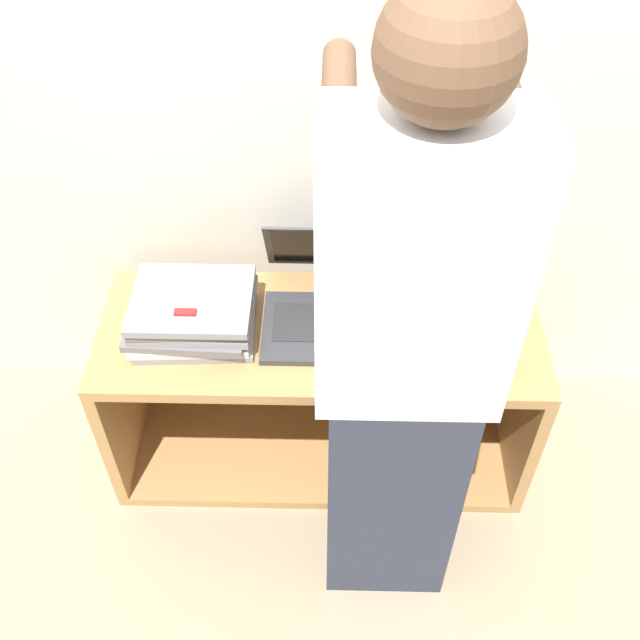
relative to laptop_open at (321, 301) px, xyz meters
The scene contains 8 objects.
ground_plane 0.71m from the laptop_open, 90.00° to the right, with size 12.00×12.00×0.00m, color gray.
wall_back 0.63m from the laptop_open, 90.00° to the left, with size 8.00×0.05×2.40m.
cart 0.35m from the laptop_open, 90.00° to the right, with size 1.30×0.49×0.59m.
laptop_open is the anchor object (origin of this frame).
laptop_stack_left 0.37m from the laptop_open, 169.06° to the right, with size 0.36×0.30×0.13m.
laptop_stack_right 0.38m from the laptop_open, ahead, with size 0.36×0.30×0.07m.
person 0.58m from the laptop_open, 67.37° to the right, with size 0.40×0.54×1.76m.
inventory_tag 0.40m from the laptop_open, 159.38° to the right, with size 0.06×0.02×0.01m.
Camera 1 is at (0.03, -1.23, 2.17)m, focal length 42.00 mm.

